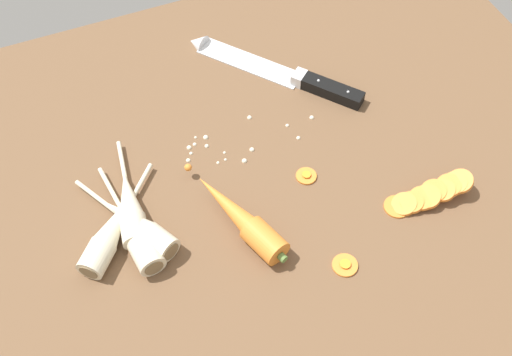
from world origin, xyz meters
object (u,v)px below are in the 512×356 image
whole_carrot (241,218)px  parsnip_back (135,232)px  parsnip_mid_right (130,207)px  carrot_slice_stray_near (345,265)px  parsnip_front (110,234)px  chefs_knife (270,69)px  carrot_slice_stray_mid (306,175)px  carrot_slice_stack (430,194)px  parsnip_mid_left (138,227)px

whole_carrot → parsnip_back: 15.71cm
parsnip_mid_right → carrot_slice_stray_near: parsnip_mid_right is taller
parsnip_front → parsnip_back: size_ratio=0.81×
chefs_knife → carrot_slice_stray_mid: 24.14cm
whole_carrot → parsnip_mid_right: whole_carrot is taller
parsnip_mid_right → carrot_slice_stack: (43.11, -15.14, -0.54)cm
parsnip_back → chefs_knife: bearing=37.1°
chefs_knife → whole_carrot: size_ratio=1.35×
parsnip_back → parsnip_mid_right: bearing=82.2°
parsnip_mid_left → carrot_slice_stray_near: size_ratio=5.09×
parsnip_mid_right → carrot_slice_stack: bearing=-19.4°
parsnip_mid_right → parsnip_back: (-0.62, -4.51, -0.00)cm
parsnip_mid_right → carrot_slice_stray_near: 32.98cm
parsnip_front → carrot_slice_stray_mid: parsnip_front is taller
whole_carrot → parsnip_mid_left: 15.16cm
chefs_knife → parsnip_mid_left: parsnip_mid_left is taller
parsnip_mid_left → carrot_slice_stray_near: 30.65cm
parsnip_front → chefs_knife: bearing=33.1°
chefs_knife → whole_carrot: whole_carrot is taller
parsnip_mid_left → carrot_slice_stray_mid: 27.42cm
carrot_slice_stray_near → parsnip_back: bearing=149.0°
parsnip_front → parsnip_back: same height
chefs_knife → carrot_slice_stray_near: chefs_knife is taller
carrot_slice_stray_mid → parsnip_back: bearing=-178.8°
chefs_knife → parsnip_back: size_ratio=1.39×
parsnip_back → parsnip_front: bearing=160.3°
parsnip_mid_right → carrot_slice_stray_near: size_ratio=5.42×
parsnip_mid_left → parsnip_mid_right: same height
parsnip_back → carrot_slice_stack: size_ratio=1.48×
carrot_slice_stray_near → parsnip_mid_right: bearing=141.7°
chefs_knife → carrot_slice_stack: carrot_slice_stack is taller
parsnip_mid_left → carrot_slice_stray_near: bearing=-33.0°
parsnip_mid_left → parsnip_back: (-0.78, -0.73, -0.00)cm
parsnip_front → parsnip_mid_left: (4.15, -0.47, 0.00)cm
carrot_slice_stray_near → chefs_knife: bearing=81.9°
parsnip_front → parsnip_mid_right: bearing=39.6°
chefs_knife → carrot_slice_stack: 36.88cm
parsnip_mid_right → carrot_slice_stray_near: (25.83, -20.44, -1.62)cm
carrot_slice_stray_near → parsnip_mid_left: bearing=147.0°
carrot_slice_stack → carrot_slice_stray_near: 18.10cm
parsnip_front → carrot_slice_stray_mid: bearing=-1.1°
whole_carrot → parsnip_back: (-15.23, 3.83, -0.12)cm
whole_carrot → carrot_slice_stray_near: 16.59cm
chefs_knife → parsnip_front: (-35.59, -23.19, 1.33)cm
parsnip_mid_left → carrot_slice_stack: parsnip_mid_left is taller
parsnip_mid_left → parsnip_back: bearing=-136.6°
parsnip_front → carrot_slice_stray_mid: size_ratio=5.15×
parsnip_front → carrot_slice_stray_near: (29.82, -17.13, -1.62)cm
whole_carrot → parsnip_back: bearing=165.9°
parsnip_front → carrot_slice_stack: (47.10, -11.84, -0.54)cm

